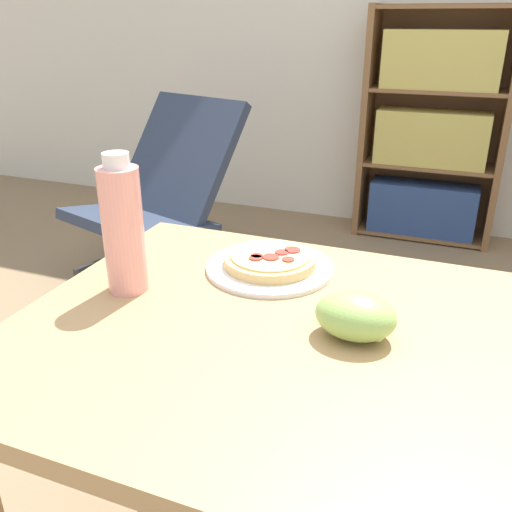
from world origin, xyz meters
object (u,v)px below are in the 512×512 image
object	(u,v)px
pizza_on_plate	(270,263)
grape_bunch	(356,316)
bookshelf	(432,135)
lounge_chair_near	(158,228)
drink_bottle	(123,228)

from	to	relation	value
pizza_on_plate	grape_bunch	distance (m)	0.29
grape_bunch	bookshelf	xyz separation A→B (m)	(-0.07, 2.51, -0.17)
pizza_on_plate	bookshelf	world-z (taller)	bookshelf
grape_bunch	lounge_chair_near	distance (m)	1.92
pizza_on_plate	drink_bottle	distance (m)	0.31
pizza_on_plate	lounge_chair_near	size ratio (longest dim) A/B	0.29
pizza_on_plate	drink_bottle	bearing A→B (deg)	-141.09
drink_bottle	pizza_on_plate	bearing A→B (deg)	38.91
bookshelf	drink_bottle	bearing A→B (deg)	-98.43
drink_bottle	lounge_chair_near	bearing A→B (deg)	119.98
pizza_on_plate	grape_bunch	world-z (taller)	grape_bunch
pizza_on_plate	bookshelf	size ratio (longest dim) A/B	0.20
lounge_chair_near	pizza_on_plate	bearing A→B (deg)	-31.97
lounge_chair_near	bookshelf	distance (m)	1.65
grape_bunch	bookshelf	distance (m)	2.52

